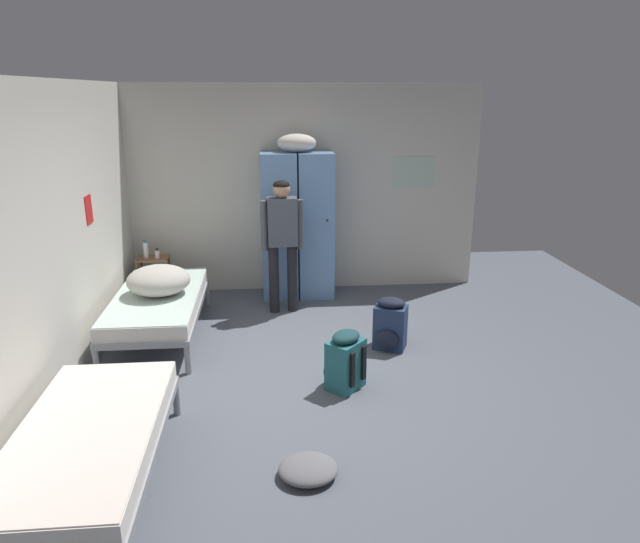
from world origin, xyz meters
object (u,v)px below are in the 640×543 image
object	(u,v)px
lotion_bottle	(157,254)
water_bottle	(146,250)
shelf_unit	(154,275)
clothes_pile_grey	(308,469)
bed_left_rear	(158,303)
bedding_heap	(159,280)
backpack_teal	(345,361)
person_traveler	(282,234)
bed_left_front	(87,441)
locker_bank	(298,223)
backpack_navy	(390,325)

from	to	relation	value
lotion_bottle	water_bottle	bearing A→B (deg)	158.20
shelf_unit	clothes_pile_grey	world-z (taller)	shelf_unit
bed_left_rear	bedding_heap	bearing A→B (deg)	-19.34
bed_left_rear	backpack_teal	bearing A→B (deg)	-35.26
bed_left_rear	person_traveler	xyz separation A→B (m)	(1.37, 0.63, 0.58)
bed_left_rear	bed_left_front	bearing A→B (deg)	-90.00
bedding_heap	person_traveler	world-z (taller)	person_traveler
locker_bank	backpack_navy	size ratio (longest dim) A/B	3.76
bed_left_rear	backpack_navy	bearing A→B (deg)	-12.16
bedding_heap	backpack_teal	size ratio (longest dim) A/B	1.21
bed_left_rear	backpack_teal	world-z (taller)	backpack_teal
water_bottle	clothes_pile_grey	bearing A→B (deg)	-64.46
person_traveler	backpack_navy	size ratio (longest dim) A/B	2.90
shelf_unit	bed_left_front	bearing A→B (deg)	-86.15
bedding_heap	lotion_bottle	size ratio (longest dim) A/B	5.02
person_traveler	bedding_heap	bearing A→B (deg)	-154.21
shelf_unit	bedding_heap	size ratio (longest dim) A/B	0.86
shelf_unit	backpack_navy	bearing A→B (deg)	-31.94
backpack_teal	clothes_pile_grey	distance (m)	1.31
person_traveler	locker_bank	bearing A→B (deg)	70.07
water_bottle	bedding_heap	bearing A→B (deg)	-72.97
bedding_heap	person_traveler	size ratio (longest dim) A/B	0.42
person_traveler	backpack_navy	distance (m)	1.73
bedding_heap	clothes_pile_grey	xyz separation A→B (m)	(1.41, -2.53, -0.59)
bedding_heap	lotion_bottle	world-z (taller)	bedding_heap
shelf_unit	person_traveler	world-z (taller)	person_traveler
bed_left_front	person_traveler	world-z (taller)	person_traveler
water_bottle	lotion_bottle	bearing A→B (deg)	-21.80
water_bottle	clothes_pile_grey	distance (m)	4.16
clothes_pile_grey	bedding_heap	bearing A→B (deg)	119.16
bed_left_front	backpack_teal	xyz separation A→B (m)	(1.86, 1.25, -0.12)
locker_bank	clothes_pile_grey	size ratio (longest dim) A/B	4.95
water_bottle	lotion_bottle	xyz separation A→B (m)	(0.15, -0.06, -0.04)
bed_left_rear	water_bottle	bearing A→B (deg)	105.75
clothes_pile_grey	shelf_unit	bearing A→B (deg)	114.65
shelf_unit	backpack_teal	bearing A→B (deg)	-49.44
bedding_heap	backpack_navy	world-z (taller)	bedding_heap
bed_left_rear	water_bottle	xyz separation A→B (m)	(-0.33, 1.17, 0.29)
lotion_bottle	backpack_teal	bearing A→B (deg)	-49.93
shelf_unit	lotion_bottle	bearing A→B (deg)	-29.74
locker_bank	shelf_unit	bearing A→B (deg)	-178.16
locker_bank	bedding_heap	xyz separation A→B (m)	(-1.55, -1.22, -0.32)
shelf_unit	lotion_bottle	distance (m)	0.29
person_traveler	shelf_unit	bearing A→B (deg)	162.34
bed_left_rear	water_bottle	size ratio (longest dim) A/B	8.51
backpack_navy	water_bottle	bearing A→B (deg)	148.51
bedding_heap	backpack_navy	bearing A→B (deg)	-12.06
shelf_unit	water_bottle	world-z (taller)	water_bottle
clothes_pile_grey	bed_left_front	bearing A→B (deg)	-179.17
lotion_bottle	person_traveler	bearing A→B (deg)	-17.06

